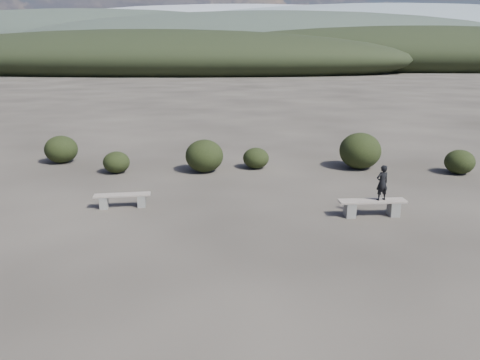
{
  "coord_description": "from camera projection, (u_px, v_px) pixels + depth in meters",
  "views": [
    {
      "loc": [
        0.39,
        -9.06,
        4.61
      ],
      "look_at": [
        -0.31,
        3.5,
        1.1
      ],
      "focal_mm": 35.0,
      "sensor_mm": 36.0,
      "label": 1
    }
  ],
  "objects": [
    {
      "name": "ground",
      "position": [
        245.0,
        274.0,
        9.97
      ],
      "size": [
        1200.0,
        1200.0,
        0.0
      ],
      "primitive_type": "plane",
      "color": "#2E2924",
      "rests_on": "ground"
    },
    {
      "name": "bench_left",
      "position": [
        123.0,
        199.0,
        14.12
      ],
      "size": [
        1.71,
        0.68,
        0.42
      ],
      "rotation": [
        0.0,
        0.0,
        0.2
      ],
      "color": "slate",
      "rests_on": "ground"
    },
    {
      "name": "bench_right",
      "position": [
        372.0,
        206.0,
        13.36
      ],
      "size": [
        1.96,
        0.65,
        0.48
      ],
      "rotation": [
        0.0,
        0.0,
        0.13
      ],
      "color": "slate",
      "rests_on": "ground"
    },
    {
      "name": "seated_person",
      "position": [
        382.0,
        183.0,
        13.19
      ],
      "size": [
        0.44,
        0.37,
        1.02
      ],
      "primitive_type": "imported",
      "rotation": [
        0.0,
        0.0,
        3.52
      ],
      "color": "black",
      "rests_on": "bench_right"
    },
    {
      "name": "shrub_a",
      "position": [
        116.0,
        162.0,
        18.06
      ],
      "size": [
        1.02,
        1.02,
        0.83
      ],
      "primitive_type": "ellipsoid",
      "color": "black",
      "rests_on": "ground"
    },
    {
      "name": "shrub_b",
      "position": [
        204.0,
        156.0,
        18.18
      ],
      "size": [
        1.48,
        1.48,
        1.26
      ],
      "primitive_type": "ellipsoid",
      "color": "black",
      "rests_on": "ground"
    },
    {
      "name": "shrub_c",
      "position": [
        256.0,
        158.0,
        18.74
      ],
      "size": [
        1.05,
        1.05,
        0.84
      ],
      "primitive_type": "ellipsoid",
      "color": "black",
      "rests_on": "ground"
    },
    {
      "name": "shrub_d",
      "position": [
        360.0,
        151.0,
        18.66
      ],
      "size": [
        1.65,
        1.65,
        1.44
      ],
      "primitive_type": "ellipsoid",
      "color": "black",
      "rests_on": "ground"
    },
    {
      "name": "shrub_e",
      "position": [
        460.0,
        162.0,
        17.91
      ],
      "size": [
        1.12,
        1.12,
        0.93
      ],
      "primitive_type": "ellipsoid",
      "color": "black",
      "rests_on": "ground"
    },
    {
      "name": "shrub_f",
      "position": [
        61.0,
        149.0,
        19.66
      ],
      "size": [
        1.35,
        1.35,
        1.15
      ],
      "primitive_type": "ellipsoid",
      "color": "black",
      "rests_on": "ground"
    },
    {
      "name": "mountain_ridges",
      "position": [
        256.0,
        41.0,
        333.55
      ],
      "size": [
        500.0,
        400.0,
        56.0
      ],
      "color": "black",
      "rests_on": "ground"
    }
  ]
}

